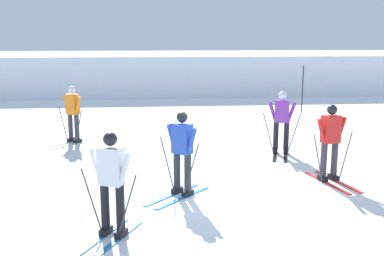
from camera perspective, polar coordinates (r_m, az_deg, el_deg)
The scene contains 8 objects.
ground_plane at distance 9.48m, azimuth 4.64°, elevation -8.02°, with size 120.00×120.00×0.00m, color white.
far_snow_ridge at distance 28.22m, azimuth -1.91°, elevation 7.21°, with size 80.00×9.82×2.12m, color white.
skier_blue at distance 9.03m, azimuth -1.27°, elevation -2.91°, with size 1.37×1.42×1.71m.
skier_red at distance 10.37m, azimuth 16.99°, elevation -1.53°, with size 0.98×1.64×1.71m.
skier_orange at distance 14.00m, azimuth -14.75°, elevation 1.87°, with size 1.30×1.47×1.71m.
skier_purple at distance 12.52m, azimuth 11.20°, elevation 1.12°, with size 0.97×1.64×1.71m.
skier_white at distance 7.28m, azimuth -10.09°, elevation -6.66°, with size 1.04×1.60×1.71m.
trail_marker_pole at distance 19.53m, azimuth 13.70°, elevation 4.74°, with size 0.04×0.04×1.95m, color black.
Camera 1 is at (-1.54, -8.81, 3.16)m, focal length 42.48 mm.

